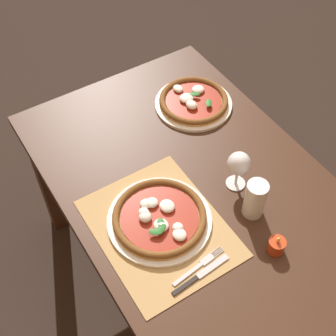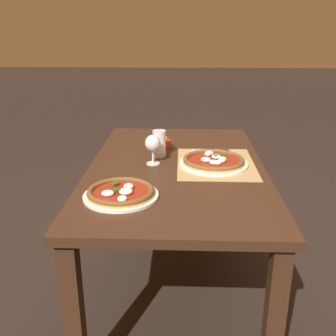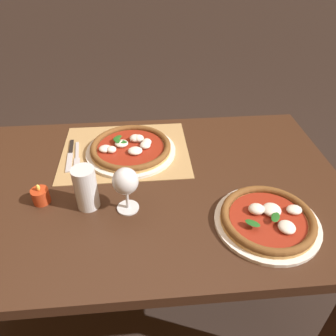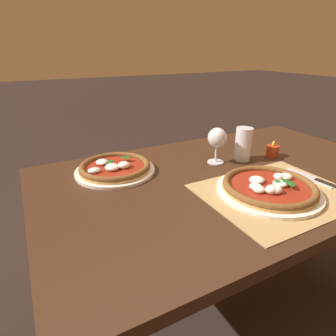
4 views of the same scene
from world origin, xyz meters
name	(u,v)px [view 1 (image 1 of 4)]	position (x,y,z in m)	size (l,w,h in m)	color
ground_plane	(195,288)	(0.00, 0.00, 0.00)	(24.00, 24.00, 0.00)	black
dining_table	(203,211)	(0.00, 0.00, 0.64)	(1.49, 0.89, 0.74)	#382114
paper_placemat	(160,228)	(0.03, -0.20, 0.74)	(0.49, 0.39, 0.00)	#A88451
pizza_near	(159,218)	(0.01, -0.19, 0.76)	(0.35, 0.35, 0.05)	silver
pizza_far	(193,101)	(-0.40, 0.23, 0.76)	(0.32, 0.32, 0.05)	silver
wine_glass	(239,165)	(0.02, 0.12, 0.85)	(0.08, 0.08, 0.16)	silver
pint_glass	(255,200)	(0.14, 0.10, 0.81)	(0.07, 0.07, 0.15)	silver
fork	(199,266)	(0.21, -0.17, 0.75)	(0.04, 0.20, 0.00)	#B7B7BC
knife	(201,275)	(0.24, -0.18, 0.75)	(0.03, 0.22, 0.01)	black
votive_candle	(276,246)	(0.29, 0.07, 0.76)	(0.06, 0.06, 0.07)	#B23819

